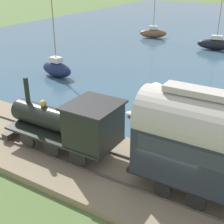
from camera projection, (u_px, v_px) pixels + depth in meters
ground_plane at (171, 194)px, 13.57m from camera, size 200.00×200.00×0.00m
rail_embankment at (171, 190)px, 13.51m from camera, size 5.67×56.00×0.48m
steam_locomotive at (72, 123)px, 15.20m from camera, size 2.48×6.48×3.41m
sailboat_black at (216, 44)px, 37.21m from camera, size 1.83×4.49×8.60m
sailboat_brown at (153, 33)px, 43.82m from camera, size 2.45×3.86×6.25m
sailboat_navy at (57, 68)px, 27.95m from camera, size 1.52×3.41×8.37m
rowboat_off_pier at (186, 117)px, 20.05m from camera, size 2.28×1.88×0.50m
rowboat_far_out at (143, 116)px, 20.31m from camera, size 1.08×2.44×0.38m
rowboat_mid_harbor at (158, 88)px, 24.97m from camera, size 2.44×2.20×0.45m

